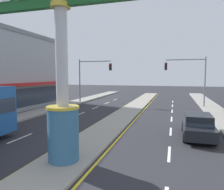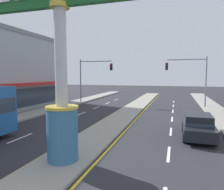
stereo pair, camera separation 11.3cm
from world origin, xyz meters
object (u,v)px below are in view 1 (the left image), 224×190
(traffic_light_left_side, at_px, (91,73))
(sedan_far_right_lane, at_px, (198,125))
(district_sign, at_px, (62,74))
(traffic_light_right_side, at_px, (190,73))

(traffic_light_left_side, bearing_deg, sedan_far_right_lane, -46.03)
(district_sign, distance_m, traffic_light_right_side, 20.34)
(sedan_far_right_lane, bearing_deg, district_sign, -136.30)
(district_sign, height_order, sedan_far_right_lane, district_sign)
(sedan_far_right_lane, bearing_deg, traffic_light_right_side, 88.78)
(district_sign, relative_size, traffic_light_left_side, 1.33)
(traffic_light_right_side, height_order, sedan_far_right_lane, traffic_light_right_side)
(district_sign, xyz_separation_m, sedan_far_right_lane, (6.18, 5.91, -3.20))
(traffic_light_right_side, bearing_deg, district_sign, -108.55)
(district_sign, bearing_deg, traffic_light_right_side, 71.45)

